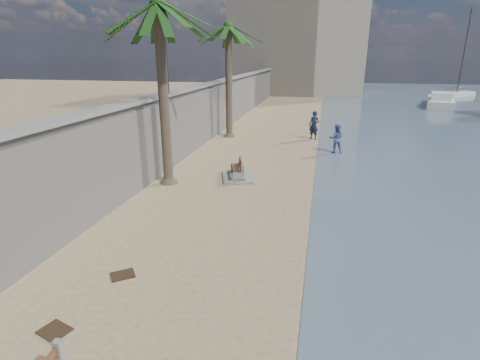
{
  "coord_description": "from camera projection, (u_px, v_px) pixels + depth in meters",
  "views": [
    {
      "loc": [
        2.15,
        -5.04,
        5.34
      ],
      "look_at": [
        -0.5,
        7.0,
        1.2
      ],
      "focal_mm": 28.0,
      "sensor_mm": 36.0,
      "label": 1
    }
  ],
  "objects": [
    {
      "name": "seawall",
      "position": [
        214.0,
        109.0,
        25.82
      ],
      "size": [
        0.45,
        70.0,
        3.5
      ],
      "primitive_type": "cube",
      "color": "gray",
      "rests_on": "ground_plane"
    },
    {
      "name": "wall_cap",
      "position": [
        213.0,
        83.0,
        25.25
      ],
      "size": [
        0.8,
        70.0,
        0.12
      ],
      "primitive_type": "cube",
      "color": "gray",
      "rests_on": "seawall"
    },
    {
      "name": "end_building",
      "position": [
        298.0,
        42.0,
        53.13
      ],
      "size": [
        18.0,
        12.0,
        14.0
      ],
      "primitive_type": "cube",
      "color": "#B7AA93",
      "rests_on": "ground_plane"
    },
    {
      "name": "bench_far",
      "position": [
        237.0,
        171.0,
        16.91
      ],
      "size": [
        1.78,
        2.17,
        0.78
      ],
      "color": "gray",
      "rests_on": "ground_plane"
    },
    {
      "name": "palm_mid",
      "position": [
        158.0,
        5.0,
        14.16
      ],
      "size": [
        5.0,
        5.0,
        8.11
      ],
      "color": "brown",
      "rests_on": "ground_plane"
    },
    {
      "name": "palm_back",
      "position": [
        228.0,
        28.0,
        23.5
      ],
      "size": [
        5.0,
        5.0,
        7.95
      ],
      "color": "brown",
      "rests_on": "ground_plane"
    },
    {
      "name": "streetlight",
      "position": [
        164.0,
        24.0,
        16.84
      ],
      "size": [
        0.28,
        0.28,
        5.12
      ],
      "color": "#2D2D33",
      "rests_on": "wall_cap"
    },
    {
      "name": "person_a",
      "position": [
        314.0,
        123.0,
        24.53
      ],
      "size": [
        0.91,
        0.79,
        2.13
      ],
      "primitive_type": "imported",
      "rotation": [
        0.0,
        0.0,
        -0.43
      ],
      "color": "#15223A",
      "rests_on": "ground_plane"
    },
    {
      "name": "person_b",
      "position": [
        336.0,
        137.0,
        21.18
      ],
      "size": [
        0.91,
        0.73,
        1.82
      ],
      "primitive_type": "imported",
      "rotation": [
        0.0,
        0.0,
        3.2
      ],
      "color": "#4B5B9C",
      "rests_on": "ground_plane"
    },
    {
      "name": "yacht_far",
      "position": [
        440.0,
        102.0,
        41.31
      ],
      "size": [
        4.57,
        9.3,
        1.5
      ],
      "primitive_type": null,
      "rotation": [
        0.0,
        0.0,
        1.33
      ],
      "color": "silver",
      "rests_on": "bay_water"
    },
    {
      "name": "sailboat_west",
      "position": [
        456.0,
        94.0,
        49.89
      ],
      "size": [
        5.82,
        5.76,
        11.03
      ],
      "color": "silver",
      "rests_on": "bay_water"
    },
    {
      "name": "debris_b",
      "position": [
        55.0,
        331.0,
        7.59
      ],
      "size": [
        0.71,
        0.64,
        0.03
      ],
      "primitive_type": "cube",
      "rotation": [
        0.0,
        0.0,
        2.83
      ],
      "color": "#382616",
      "rests_on": "ground_plane"
    },
    {
      "name": "debris_d",
      "position": [
        123.0,
        275.0,
        9.52
      ],
      "size": [
        0.73,
        0.71,
        0.03
      ],
      "primitive_type": "cube",
      "rotation": [
        0.0,
        0.0,
        3.79
      ],
      "color": "#382616",
      "rests_on": "ground_plane"
    }
  ]
}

